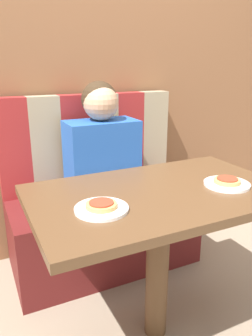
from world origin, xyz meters
The scene contains 10 objects.
ground_plane centered at (0.00, 0.00, 0.00)m, with size 12.00×12.00×0.00m, color gray.
wall_back centered at (0.00, 0.95, 1.30)m, with size 7.00×0.05×2.60m.
booth_seat centered at (0.00, 0.63, 0.22)m, with size 1.09×0.53×0.45m.
booth_backrest centered at (0.00, 0.85, 0.73)m, with size 1.09×0.10×0.58m.
dining_table centered at (0.00, 0.00, 0.61)m, with size 1.04×0.63×0.71m.
person centered at (0.00, 0.64, 0.76)m, with size 0.40×0.24×0.66m.
plate_left centered at (-0.28, -0.07, 0.72)m, with size 0.19×0.19×0.01m.
plate_right centered at (0.28, -0.07, 0.72)m, with size 0.19×0.19×0.01m.
pizza_left centered at (-0.28, -0.07, 0.73)m, with size 0.11×0.11×0.02m.
pizza_right centered at (0.28, -0.07, 0.73)m, with size 0.11×0.11×0.02m.
Camera 1 is at (-0.66, -1.05, 1.20)m, focal length 35.00 mm.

